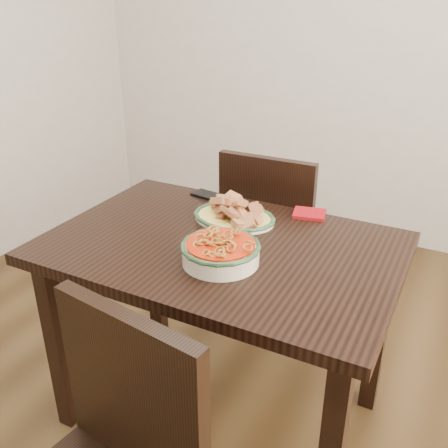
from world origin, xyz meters
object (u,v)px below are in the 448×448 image
at_px(chair_far, 273,233).
at_px(smartphone, 208,195).
at_px(dining_table, 221,270).
at_px(fish_plate, 234,209).
at_px(noodle_bowl, 221,250).

relative_size(chair_far, smartphone, 6.91).
bearing_deg(chair_far, dining_table, 94.41).
bearing_deg(smartphone, fish_plate, -30.27).
bearing_deg(noodle_bowl, chair_far, 98.96).
bearing_deg(smartphone, dining_table, -46.30).
height_order(dining_table, smartphone, smartphone).
xyz_separation_m(chair_far, fish_plate, (0.02, -0.44, 0.30)).
relative_size(dining_table, noodle_bowl, 4.67).
distance_m(dining_table, noodle_bowl, 0.20).
relative_size(dining_table, fish_plate, 3.86).
bearing_deg(dining_table, chair_far, 95.32).
xyz_separation_m(fish_plate, smartphone, (-0.19, 0.16, -0.04)).
height_order(fish_plate, noodle_bowl, fish_plate).
height_order(dining_table, chair_far, chair_far).
xyz_separation_m(fish_plate, noodle_bowl, (0.10, -0.29, -0.00)).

